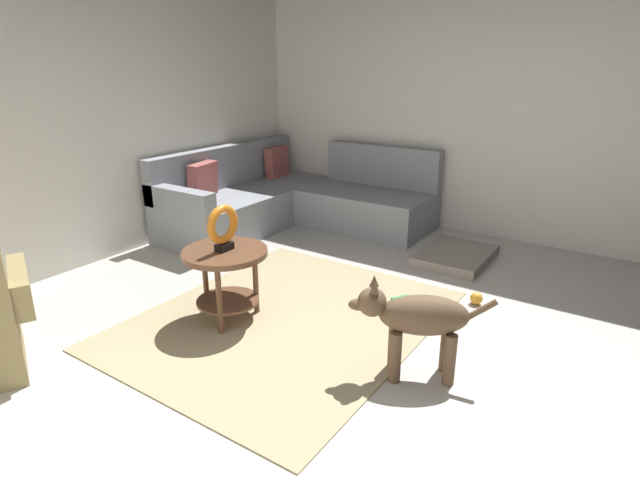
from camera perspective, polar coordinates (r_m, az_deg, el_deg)
ground_plane at (r=3.36m, az=4.36°, el=-13.80°), size 6.00×6.00×0.10m
wall_back at (r=4.97m, az=-26.87°, el=12.35°), size 6.00×0.12×2.70m
wall_right at (r=5.59m, az=20.31°, el=13.78°), size 0.12×6.00×2.70m
area_rug at (r=3.77m, az=-3.85°, el=-8.82°), size 2.30×1.90×0.01m
sectional_couch at (r=5.78m, az=-3.24°, el=4.37°), size 2.20×2.25×0.88m
side_table at (r=3.66m, az=-10.51°, el=-2.91°), size 0.60×0.60×0.54m
torus_sculpture at (r=3.56m, az=-10.80°, el=1.48°), size 0.28×0.08×0.33m
dog_bed_mat at (r=4.98m, az=14.93°, el=-1.73°), size 0.80×0.60×0.09m
dog at (r=3.03m, az=10.69°, el=-8.67°), size 0.47×0.77×0.63m
dog_toy_ball at (r=4.15m, az=17.09°, el=-6.27°), size 0.10×0.10×0.10m
dog_toy_rope at (r=4.07m, az=8.96°, el=-6.52°), size 0.15×0.12×0.05m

